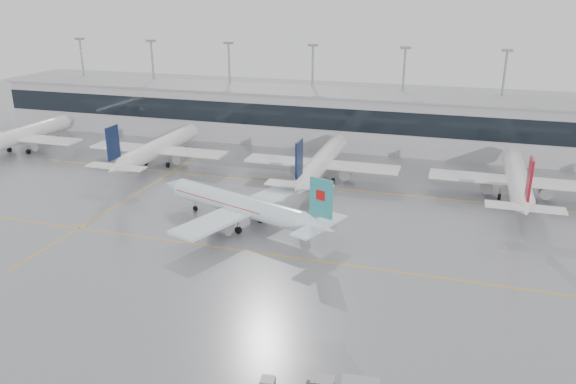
% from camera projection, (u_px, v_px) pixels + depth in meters
% --- Properties ---
extents(ground, '(320.00, 320.00, 0.00)m').
position_uv_depth(ground, '(263.00, 253.00, 78.04)').
color(ground, gray).
rests_on(ground, ground).
extents(taxi_line_main, '(120.00, 0.25, 0.01)m').
position_uv_depth(taxi_line_main, '(263.00, 253.00, 78.03)').
color(taxi_line_main, '#ECA20F').
rests_on(taxi_line_main, ground).
extents(taxi_line_north, '(120.00, 0.25, 0.01)m').
position_uv_depth(taxi_line_north, '(316.00, 186.00, 105.03)').
color(taxi_line_north, '#ECA20F').
rests_on(taxi_line_north, ground).
extents(taxi_line_cross, '(0.25, 60.00, 0.01)m').
position_uv_depth(taxi_line_cross, '(132.00, 196.00, 99.87)').
color(taxi_line_cross, '#ECA20F').
rests_on(taxi_line_cross, ground).
extents(terminal, '(180.00, 15.00, 12.00)m').
position_uv_depth(terminal, '(351.00, 120.00, 131.82)').
color(terminal, '#A0A0A4').
rests_on(terminal, ground).
extents(terminal_glass, '(180.00, 0.20, 5.00)m').
position_uv_depth(terminal_glass, '(344.00, 120.00, 124.52)').
color(terminal_glass, black).
rests_on(terminal_glass, ground).
extents(terminal_roof, '(182.00, 16.00, 0.40)m').
position_uv_depth(terminal_roof, '(352.00, 93.00, 129.74)').
color(terminal_roof, gray).
rests_on(terminal_roof, ground).
extents(light_masts, '(156.40, 1.00, 22.60)m').
position_uv_depth(light_masts, '(357.00, 85.00, 134.75)').
color(light_masts, gray).
rests_on(light_masts, ground).
extents(air_canada_jet, '(33.47, 26.91, 10.59)m').
position_uv_depth(air_canada_jet, '(243.00, 206.00, 86.03)').
color(air_canada_jet, silver).
rests_on(air_canada_jet, ground).
extents(parked_jet_a, '(29.64, 36.96, 11.72)m').
position_uv_depth(parked_jet_a, '(20.00, 136.00, 126.56)').
color(parked_jet_a, white).
rests_on(parked_jet_a, ground).
extents(parked_jet_b, '(29.64, 36.96, 11.72)m').
position_uv_depth(parked_jet_b, '(158.00, 148.00, 116.83)').
color(parked_jet_b, white).
rests_on(parked_jet_b, ground).
extents(parked_jet_c, '(29.64, 36.96, 11.72)m').
position_uv_depth(parked_jet_c, '(321.00, 162.00, 107.11)').
color(parked_jet_c, white).
rests_on(parked_jet_c, ground).
extents(parked_jet_d, '(29.64, 36.96, 11.72)m').
position_uv_depth(parked_jet_d, '(517.00, 179.00, 97.38)').
color(parked_jet_d, white).
rests_on(parked_jet_d, ground).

